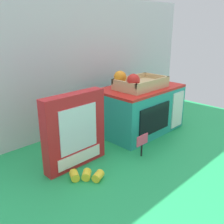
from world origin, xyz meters
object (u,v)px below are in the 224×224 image
(toy_microwave, at_px, (140,109))
(price_sign, at_px, (142,142))
(loose_toy_banana, at_px, (86,175))
(cookie_set_box, at_px, (75,131))
(food_groups_crate, at_px, (138,83))

(toy_microwave, distance_m, price_sign, 0.29)
(price_sign, relative_size, loose_toy_banana, 0.87)
(cookie_set_box, bearing_deg, toy_microwave, 5.81)
(loose_toy_banana, bearing_deg, food_groups_crate, 17.88)
(food_groups_crate, bearing_deg, loose_toy_banana, -162.12)
(price_sign, bearing_deg, loose_toy_banana, 173.23)
(food_groups_crate, height_order, cookie_set_box, food_groups_crate)
(cookie_set_box, bearing_deg, price_sign, -30.69)
(price_sign, bearing_deg, cookie_set_box, 149.31)
(price_sign, bearing_deg, toy_microwave, 41.36)
(toy_microwave, height_order, cookie_set_box, cookie_set_box)
(toy_microwave, xyz_separation_m, price_sign, (-0.22, -0.19, -0.05))
(loose_toy_banana, bearing_deg, cookie_set_box, 70.91)
(price_sign, bearing_deg, food_groups_crate, 45.62)
(food_groups_crate, height_order, loose_toy_banana, food_groups_crate)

